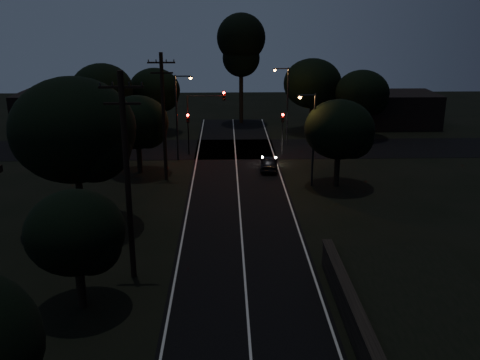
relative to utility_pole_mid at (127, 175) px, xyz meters
name	(u,v)px	position (x,y,z in m)	size (l,w,h in m)	color
road_surface	(238,182)	(6.00, 16.12, -5.73)	(60.00, 70.00, 0.03)	black
utility_pole_mid	(127,175)	(0.00, 0.00, 0.00)	(2.20, 0.30, 11.00)	black
utility_pole_far	(164,115)	(0.00, 17.00, -0.25)	(2.20, 0.30, 10.50)	black
tree_left_b	(78,235)	(-1.84, -3.09, -1.91)	(4.65, 4.65, 5.91)	black
tree_left_c	(78,133)	(-4.22, 6.84, 0.65)	(7.82, 7.82, 9.87)	black
tree_left_d	(139,124)	(-2.31, 18.89, -1.34)	(5.36, 5.36, 6.80)	black
tree_far_nw	(156,91)	(-2.79, 34.88, -0.97)	(5.82, 5.82, 7.37)	black
tree_far_w	(104,91)	(-7.77, 30.87, -0.35)	(6.50, 6.50, 8.29)	black
tree_far_ne	(315,85)	(15.23, 34.87, -0.31)	(6.63, 6.63, 8.38)	black
tree_far_e	(364,94)	(20.21, 31.88, -0.94)	(5.84, 5.84, 7.41)	black
tree_right_a	(342,131)	(14.20, 14.89, -1.17)	(5.54, 5.54, 7.04)	black
tall_pine	(241,45)	(7.00, 40.00, 3.82)	(5.84, 5.84, 13.27)	black
building_left	(64,111)	(-14.00, 37.00, -3.54)	(10.00, 8.00, 4.40)	black
building_right	(397,109)	(26.00, 38.00, -3.74)	(9.00, 7.00, 4.00)	black
signal_left	(188,126)	(1.40, 24.99, -2.90)	(0.28, 0.35, 4.10)	black
signal_right	(283,126)	(10.60, 24.99, -2.90)	(0.28, 0.35, 4.10)	black
signal_mast	(205,111)	(3.09, 24.99, -1.40)	(3.70, 0.35, 6.25)	black
streetlight_a	(179,112)	(0.69, 23.00, -1.10)	(1.66, 0.26, 8.00)	black
streetlight_b	(286,100)	(11.31, 29.00, -1.10)	(1.66, 0.26, 8.00)	black
streetlight_c	(312,134)	(11.83, 15.00, -1.39)	(1.46, 0.26, 7.50)	black
car	(269,163)	(8.88, 19.53, -5.09)	(1.53, 3.79, 1.29)	black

